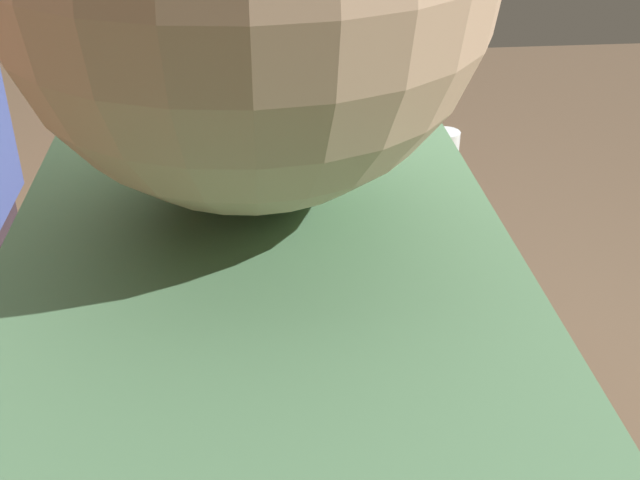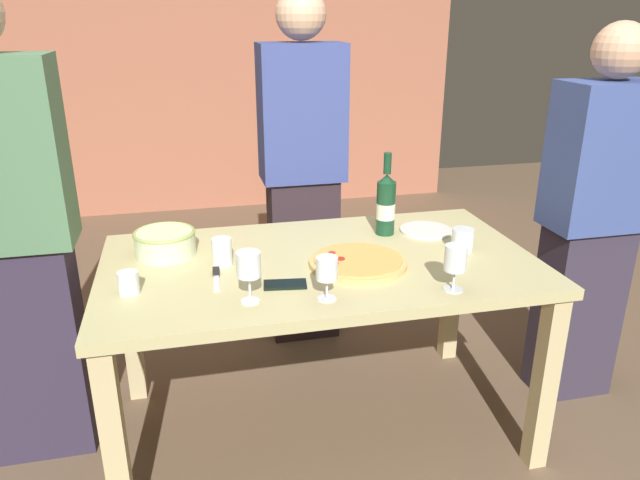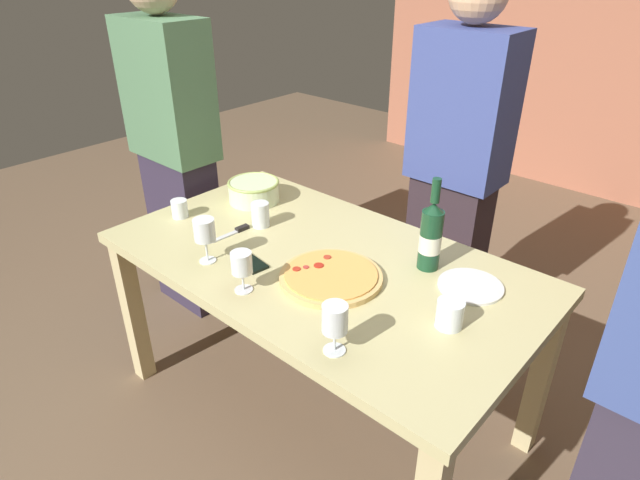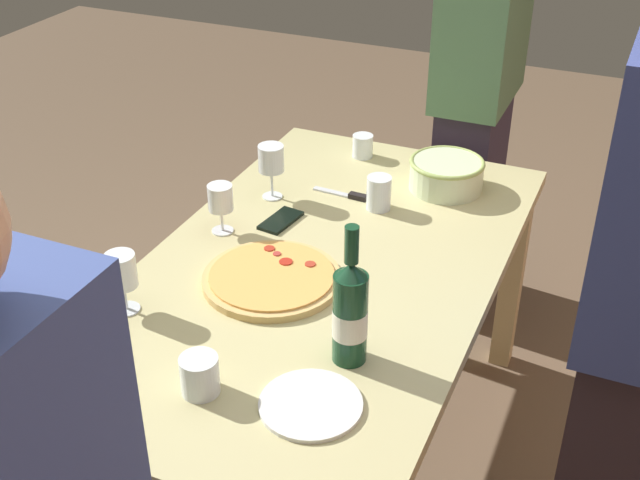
# 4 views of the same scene
# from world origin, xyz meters

# --- Properties ---
(ground_plane) EXTENTS (8.00, 8.00, 0.00)m
(ground_plane) POSITION_xyz_m (0.00, 0.00, 0.00)
(ground_plane) COLOR brown
(dining_table) EXTENTS (1.60, 0.90, 0.75)m
(dining_table) POSITION_xyz_m (0.00, 0.00, 0.66)
(dining_table) COLOR #C2B87E
(dining_table) RESTS_ON ground
(pizza) EXTENTS (0.36, 0.36, 0.03)m
(pizza) POSITION_xyz_m (0.12, -0.08, 0.76)
(pizza) COLOR tan
(pizza) RESTS_ON dining_table
(serving_bowl) EXTENTS (0.23, 0.23, 0.10)m
(serving_bowl) POSITION_xyz_m (-0.56, 0.18, 0.80)
(serving_bowl) COLOR beige
(serving_bowl) RESTS_ON dining_table
(wine_bottle) EXTENTS (0.08, 0.08, 0.34)m
(wine_bottle) POSITION_xyz_m (0.33, 0.21, 0.88)
(wine_bottle) COLOR #153D24
(wine_bottle) RESTS_ON dining_table
(wine_glass_near_pizza) EXTENTS (0.07, 0.07, 0.16)m
(wine_glass_near_pizza) POSITION_xyz_m (0.37, -0.35, 0.86)
(wine_glass_near_pizza) COLOR white
(wine_glass_near_pizza) RESTS_ON dining_table
(wine_glass_by_bottle) EXTENTS (0.08, 0.08, 0.17)m
(wine_glass_by_bottle) POSITION_xyz_m (-0.29, -0.29, 0.87)
(wine_glass_by_bottle) COLOR white
(wine_glass_by_bottle) RESTS_ON dining_table
(wine_glass_far_left) EXTENTS (0.07, 0.07, 0.15)m
(wine_glass_far_left) POSITION_xyz_m (-0.05, -0.32, 0.85)
(wine_glass_far_left) COLOR white
(wine_glass_far_left) RESTS_ON dining_table
(cup_amber) EXTENTS (0.07, 0.07, 0.10)m
(cup_amber) POSITION_xyz_m (-0.36, 0.03, 0.80)
(cup_amber) COLOR white
(cup_amber) RESTS_ON dining_table
(cup_ceramic) EXTENTS (0.07, 0.07, 0.08)m
(cup_ceramic) POSITION_xyz_m (-0.67, -0.14, 0.79)
(cup_ceramic) COLOR white
(cup_ceramic) RESTS_ON dining_table
(cup_spare) EXTENTS (0.08, 0.08, 0.09)m
(cup_spare) POSITION_xyz_m (0.55, -0.04, 0.79)
(cup_spare) COLOR white
(cup_spare) RESTS_ON dining_table
(side_plate) EXTENTS (0.22, 0.22, 0.01)m
(side_plate) POSITION_xyz_m (0.50, 0.20, 0.76)
(side_plate) COLOR silver
(side_plate) RESTS_ON dining_table
(cell_phone) EXTENTS (0.15, 0.09, 0.01)m
(cell_phone) POSITION_xyz_m (-0.17, -0.20, 0.76)
(cell_phone) COLOR black
(cell_phone) RESTS_ON dining_table
(pizza_knife) EXTENTS (0.03, 0.18, 0.02)m
(pizza_knife) POSITION_xyz_m (-0.39, -0.08, 0.76)
(pizza_knife) COLOR silver
(pizza_knife) RESTS_ON dining_table
(person_guest_left) EXTENTS (0.45, 0.24, 1.73)m
(person_guest_left) POSITION_xyz_m (-1.08, 0.14, 0.88)
(person_guest_left) COLOR #30273C
(person_guest_left) RESTS_ON ground
(person_guest_right) EXTENTS (0.40, 0.24, 1.72)m
(person_guest_right) POSITION_xyz_m (0.10, 0.79, 0.88)
(person_guest_right) COLOR #2D2128
(person_guest_right) RESTS_ON ground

